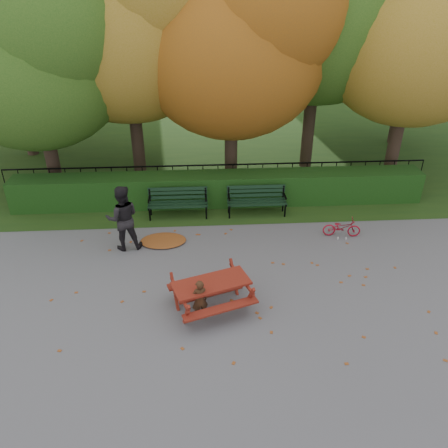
{
  "coord_description": "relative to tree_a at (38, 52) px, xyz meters",
  "views": [
    {
      "loc": [
        -0.63,
        -8.21,
        6.41
      ],
      "look_at": [
        -0.04,
        1.32,
        1.0
      ],
      "focal_mm": 35.0,
      "sensor_mm": 36.0,
      "label": 1
    }
  ],
  "objects": [
    {
      "name": "tree_e",
      "position": [
        11.71,
        0.19,
        0.56
      ],
      "size": [
        6.09,
        5.8,
        8.16
      ],
      "color": "#31211C",
      "rests_on": "ground"
    },
    {
      "name": "hedge",
      "position": [
        5.19,
        -1.08,
        -4.02
      ],
      "size": [
        13.0,
        0.9,
        1.0
      ],
      "primitive_type": "cube",
      "color": "black",
      "rests_on": "ground"
    },
    {
      "name": "grass_strip",
      "position": [
        5.19,
        8.42,
        -4.52
      ],
      "size": [
        90.0,
        90.0,
        0.0
      ],
      "primitive_type": "plane",
      "color": "#1C3912",
      "rests_on": "ground"
    },
    {
      "name": "picnic_table",
      "position": [
        4.75,
        -6.25,
        -3.97
      ],
      "size": [
        1.99,
        1.79,
        0.8
      ],
      "rotation": [
        0.0,
        0.0,
        0.33
      ],
      "color": "maroon",
      "rests_on": "ground"
    },
    {
      "name": "tree_c",
      "position": [
        6.02,
        0.38,
        0.3
      ],
      "size": [
        6.3,
        6.0,
        8.0
      ],
      "color": "#31211C",
      "rests_on": "ground"
    },
    {
      "name": "ground",
      "position": [
        5.19,
        -5.58,
        -4.52
      ],
      "size": [
        90.0,
        90.0,
        0.0
      ],
      "primitive_type": "plane",
      "color": "#5F5E63",
      "rests_on": "ground"
    },
    {
      "name": "adult",
      "position": [
        2.52,
        -3.62,
        -3.61
      ],
      "size": [
        0.98,
        0.82,
        1.81
      ],
      "primitive_type": "imported",
      "rotation": [
        0.0,
        0.0,
        3.3
      ],
      "color": "black",
      "rests_on": "ground"
    },
    {
      "name": "leaf_scatter",
      "position": [
        5.19,
        -5.28,
        -4.51
      ],
      "size": [
        9.0,
        5.7,
        0.01
      ],
      "primitive_type": null,
      "color": "brown",
      "rests_on": "ground"
    },
    {
      "name": "bicycle",
      "position": [
        8.52,
        -3.38,
        -4.25
      ],
      "size": [
        1.08,
        0.5,
        0.55
      ],
      "primitive_type": "imported",
      "rotation": [
        0.0,
        0.0,
        1.44
      ],
      "color": "maroon",
      "rests_on": "ground"
    },
    {
      "name": "child",
      "position": [
        4.49,
        -6.57,
        -4.03
      ],
      "size": [
        0.41,
        0.33,
        0.99
      ],
      "primitive_type": "imported",
      "rotation": [
        0.0,
        0.0,
        3.42
      ],
      "color": "#392112",
      "rests_on": "ground"
    },
    {
      "name": "tree_b",
      "position": [
        2.74,
        1.17,
        0.88
      ],
      "size": [
        6.72,
        6.4,
        8.79
      ],
      "color": "#31211C",
      "rests_on": "ground"
    },
    {
      "name": "iron_fence",
      "position": [
        5.19,
        -0.28,
        -3.98
      ],
      "size": [
        14.0,
        0.04,
        1.02
      ],
      "color": "black",
      "rests_on": "ground"
    },
    {
      "name": "bench_right",
      "position": [
        6.29,
        -1.88,
        -4.0
      ],
      "size": [
        1.8,
        0.57,
        0.88
      ],
      "color": "black",
      "rests_on": "ground"
    },
    {
      "name": "tree_a",
      "position": [
        0.0,
        0.0,
        0.0
      ],
      "size": [
        5.88,
        5.6,
        7.48
      ],
      "color": "#31211C",
      "rests_on": "ground"
    },
    {
      "name": "leaf_pile",
      "position": [
        3.51,
        -3.4,
        -4.48
      ],
      "size": [
        1.51,
        1.3,
        0.09
      ],
      "primitive_type": "ellipsoid",
      "rotation": [
        0.0,
        0.0,
        0.4
      ],
      "color": "brown",
      "rests_on": "ground"
    },
    {
      "name": "tree_f",
      "position": [
        -1.94,
        3.66,
        1.17
      ],
      "size": [
        6.93,
        6.6,
        9.19
      ],
      "color": "#31211C",
      "rests_on": "ground"
    },
    {
      "name": "bench_left",
      "position": [
        3.89,
        -1.88,
        -4.0
      ],
      "size": [
        1.8,
        0.57,
        0.88
      ],
      "color": "black",
      "rests_on": "ground"
    },
    {
      "name": "tree_g",
      "position": [
        13.52,
        4.18,
        0.85
      ],
      "size": [
        6.3,
        6.0,
        8.55
      ],
      "color": "#31211C",
      "rests_on": "ground"
    }
  ]
}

